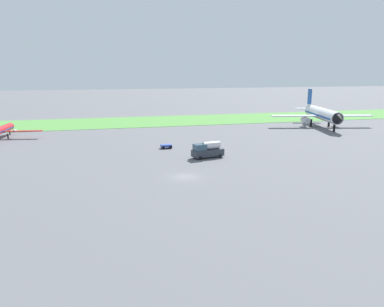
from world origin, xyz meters
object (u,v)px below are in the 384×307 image
object	(u,v)px
airplane_parked_jet_far	(322,114)
baggage_cart_near_gate	(166,146)
airplane_taxiing_turboprop	(1,130)
fuel_truck_midfield	(207,150)

from	to	relation	value
airplane_parked_jet_far	baggage_cart_near_gate	world-z (taller)	airplane_parked_jet_far
airplane_taxiing_turboprop	baggage_cart_near_gate	size ratio (longest dim) A/B	8.42
airplane_parked_jet_far	fuel_truck_midfield	xyz separation A→B (m)	(-47.21, -32.62, -2.46)
baggage_cart_near_gate	airplane_taxiing_turboprop	bearing A→B (deg)	-33.40
airplane_taxiing_turboprop	baggage_cart_near_gate	distance (m)	45.67
baggage_cart_near_gate	airplane_parked_jet_far	bearing A→B (deg)	-161.56
airplane_parked_jet_far	airplane_taxiing_turboprop	size ratio (longest dim) A/B	1.50
airplane_taxiing_turboprop	baggage_cart_near_gate	bearing A→B (deg)	-111.61
baggage_cart_near_gate	fuel_truck_midfield	size ratio (longest dim) A/B	0.36
fuel_truck_midfield	airplane_parked_jet_far	bearing A→B (deg)	-156.49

